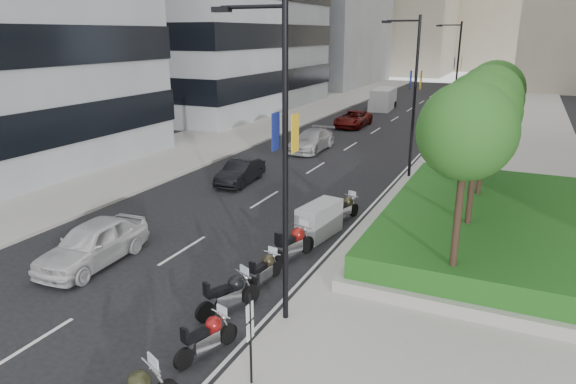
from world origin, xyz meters
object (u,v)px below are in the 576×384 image
Objects in this scene: motorcycle_6 at (345,208)px; car_a at (93,243)px; lamp_post_2 at (455,69)px; motorcycle_1 at (208,336)px; delivery_van at (383,100)px; lamp_post_0 at (280,152)px; motorcycle_5 at (319,220)px; parking_sign at (250,335)px; car_b at (240,172)px; motorcycle_4 at (293,244)px; car_c at (312,140)px; lamp_post_1 at (412,90)px; motorcycle_3 at (265,269)px; motorcycle_2 at (229,294)px; car_d at (353,119)px.

motorcycle_6 is 0.45× the size of car_a.
motorcycle_1 is (-1.00, -37.32, -4.51)m from lamp_post_2.
lamp_post_2 is 12.71m from delivery_van.
car_a is at bearing 174.97° from lamp_post_0.
car_a reaches higher than motorcycle_5.
motorcycle_5 is at bearing 101.58° from lamp_post_0.
delivery_van is at bearing 100.93° from parking_sign.
lamp_post_0 reaches higher than motorcycle_1.
car_a is 1.17× the size of car_b.
car_c is at bearing 36.02° from motorcycle_4.
car_b is at bearing 88.92° from car_a.
motorcycle_1 is (-1.00, -19.32, -4.51)m from lamp_post_1.
motorcycle_3 is at bearing 113.71° from parking_sign.
motorcycle_2 is 6.33m from car_a.
motorcycle_4 is (-1.38, -13.00, -4.42)m from lamp_post_1.
car_b is at bearing 56.30° from motorcycle_4.
motorcycle_2 is 2.07m from motorcycle_3.
motorcycle_4 is 0.59× the size of car_b.
motorcycle_1 is at bearing -160.51° from motorcycle_4.
car_d is (-8.05, 15.07, -4.35)m from lamp_post_1.
motorcycle_6 is 24.31m from car_d.
delivery_van reaches higher than motorcycle_2.
car_b is (-8.23, -22.92, -4.41)m from lamp_post_2.
lamp_post_1 reaches higher than motorcycle_1.
motorcycle_4 is 10.59m from car_b.
motorcycle_6 is (0.35, 2.26, -0.14)m from motorcycle_5.
motorcycle_2 is 0.45× the size of car_a.
lamp_post_2 reaches higher than car_d.
car_c is 22.21m from delivery_van.
lamp_post_2 is 24.75m from car_b.
car_d reaches higher than car_b.
car_b is at bearing -92.88° from car_c.
lamp_post_0 is 4.31× the size of motorcycle_6.
lamp_post_2 is at bearing 90.99° from parking_sign.
delivery_van is at bearing 33.38° from motorcycle_2.
motorcycle_6 is 0.52× the size of car_b.
lamp_post_1 reaches higher than parking_sign.
lamp_post_1 is at bearing -61.38° from car_d.
lamp_post_0 is at bearing -90.00° from lamp_post_2.
motorcycle_6 is (-0.99, -8.20, -4.50)m from lamp_post_1.
motorcycle_5 is at bearing -66.74° from car_c.
motorcycle_4 is at bearing 106.25° from parking_sign.
motorcycle_6 is at bearing -82.47° from delivery_van.
lamp_post_0 is 3.66× the size of motorcycle_5.
motorcycle_3 is 0.42× the size of car_a.
lamp_post_1 is at bearing 61.32° from car_a.
lamp_post_1 is 1.63× the size of delivery_van.
lamp_post_0 is at bearing -159.51° from motorcycle_5.
delivery_van is (-6.76, 43.89, 0.45)m from motorcycle_2.
lamp_post_2 is 31.34m from motorcycle_4.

